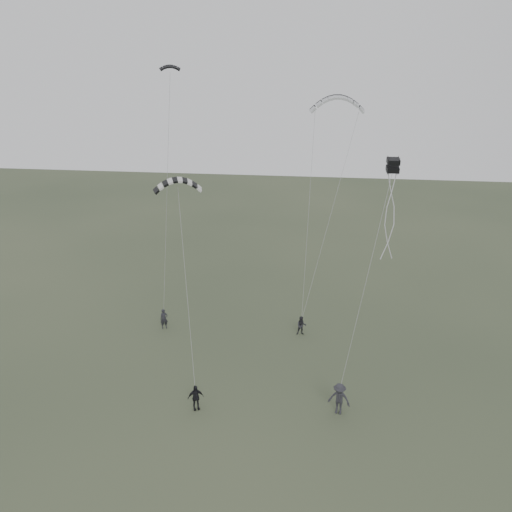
# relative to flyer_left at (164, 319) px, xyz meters

# --- Properties ---
(ground) EXTENTS (140.00, 140.00, 0.00)m
(ground) POSITION_rel_flyer_left_xyz_m (6.69, -7.38, -0.80)
(ground) COLOR #37422E
(ground) RESTS_ON ground
(flyer_left) EXTENTS (0.69, 0.60, 1.60)m
(flyer_left) POSITION_rel_flyer_left_xyz_m (0.00, 0.00, 0.00)
(flyer_left) COLOR black
(flyer_left) RESTS_ON ground
(flyer_right) EXTENTS (0.80, 0.66, 1.49)m
(flyer_right) POSITION_rel_flyer_left_xyz_m (10.67, 0.50, -0.06)
(flyer_right) COLOR #242329
(flyer_right) RESTS_ON ground
(flyer_center) EXTENTS (1.03, 0.77, 1.62)m
(flyer_center) POSITION_rel_flyer_left_xyz_m (4.98, -9.43, 0.01)
(flyer_center) COLOR black
(flyer_center) RESTS_ON ground
(flyer_far) EXTENTS (1.41, 0.99, 1.98)m
(flyer_far) POSITION_rel_flyer_left_xyz_m (13.36, -8.62, 0.19)
(flyer_far) COLOR #28282E
(flyer_far) RESTS_ON ground
(kite_dark_small) EXTENTS (1.54, 1.02, 0.61)m
(kite_dark_small) POSITION_rel_flyer_left_xyz_m (0.57, 3.31, 18.44)
(kite_dark_small) COLOR black
(kite_dark_small) RESTS_ON flyer_left
(kite_pale_large) EXTENTS (4.24, 1.46, 1.83)m
(kite_pale_large) POSITION_rel_flyer_left_xyz_m (12.56, 6.73, 16.27)
(kite_pale_large) COLOR #B7B9BC
(kite_pale_large) RESTS_ON flyer_right
(kite_striped) EXTENTS (3.40, 2.14, 1.38)m
(kite_striped) POSITION_rel_flyer_left_xyz_m (1.98, -0.93, 11.18)
(kite_striped) COLOR black
(kite_striped) RESTS_ON flyer_center
(kite_box) EXTENTS (0.72, 0.84, 0.84)m
(kite_box) POSITION_rel_flyer_left_xyz_m (15.68, -4.50, 13.13)
(kite_box) COLOR black
(kite_box) RESTS_ON flyer_far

